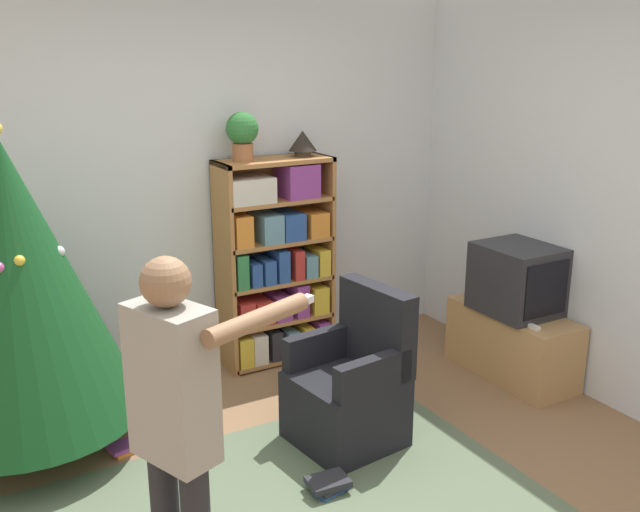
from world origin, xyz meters
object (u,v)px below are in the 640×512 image
object	(u,v)px
armchair	(351,389)
table_lamp	(303,142)
potted_plant	(242,133)
christmas_tree	(15,283)
television	(517,279)
standing_person	(177,424)
bookshelf	(275,264)

from	to	relation	value
armchair	table_lamp	bearing A→B (deg)	156.82
potted_plant	table_lamp	xyz separation A→B (m)	(0.46, 0.00, -0.09)
table_lamp	christmas_tree	bearing A→B (deg)	-167.94
television	christmas_tree	size ratio (longest dim) A/B	0.28
armchair	standing_person	xyz separation A→B (m)	(-1.33, -0.90, 0.59)
christmas_tree	table_lamp	xyz separation A→B (m)	(2.01, 0.43, 0.59)
christmas_tree	standing_person	distance (m)	1.76
television	christmas_tree	xyz separation A→B (m)	(-3.08, 0.66, 0.29)
christmas_tree	table_lamp	world-z (taller)	christmas_tree
armchair	potted_plant	distance (m)	1.86
bookshelf	armchair	world-z (taller)	bookshelf
christmas_tree	standing_person	world-z (taller)	christmas_tree
armchair	standing_person	size ratio (longest dim) A/B	0.59
bookshelf	standing_person	size ratio (longest dim) A/B	0.97
standing_person	television	bearing A→B (deg)	89.96
armchair	standing_person	bearing A→B (deg)	-62.51
television	potted_plant	bearing A→B (deg)	144.51
armchair	table_lamp	world-z (taller)	table_lamp
bookshelf	table_lamp	xyz separation A→B (m)	(0.24, 0.01, 0.86)
christmas_tree	television	bearing A→B (deg)	-12.10
television	standing_person	world-z (taller)	standing_person
potted_plant	bookshelf	bearing A→B (deg)	-2.31
bookshelf	standing_person	distance (m)	2.61
bookshelf	christmas_tree	distance (m)	1.84
christmas_tree	armchair	world-z (taller)	christmas_tree
armchair	potted_plant	size ratio (longest dim) A/B	2.80
christmas_tree	potted_plant	size ratio (longest dim) A/B	5.68
television	armchair	size ratio (longest dim) A/B	0.58
bookshelf	christmas_tree	size ratio (longest dim) A/B	0.80
potted_plant	table_lamp	world-z (taller)	potted_plant
television	armchair	world-z (taller)	television
christmas_tree	standing_person	size ratio (longest dim) A/B	1.21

